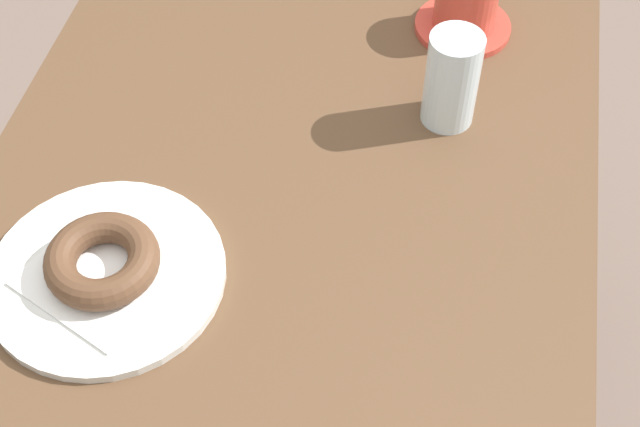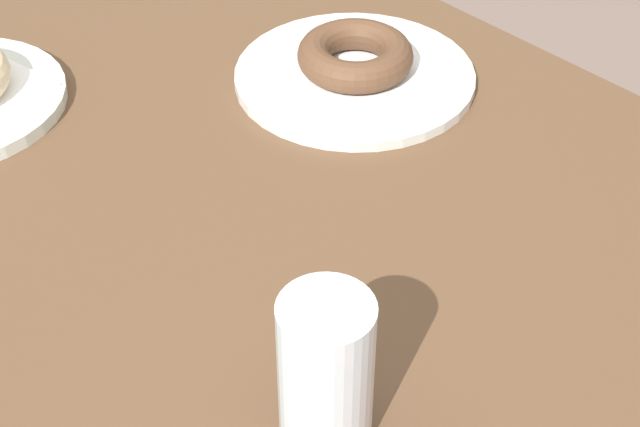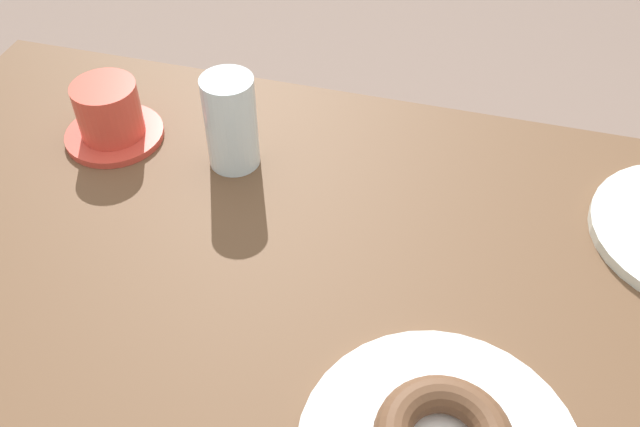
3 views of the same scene
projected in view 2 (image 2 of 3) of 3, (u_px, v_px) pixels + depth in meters
table at (284, 257)px, 0.91m from camera, size 1.28×0.67×0.71m
plate_chocolate_ring at (355, 76)px, 0.95m from camera, size 0.24×0.24×0.01m
napkin_chocolate_ring at (355, 71)px, 0.95m from camera, size 0.18×0.18×0.00m
donut_chocolate_ring at (355, 55)px, 0.94m from camera, size 0.11×0.11×0.03m
water_glass at (326, 373)px, 0.60m from camera, size 0.06×0.06×0.12m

